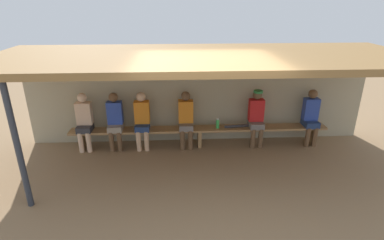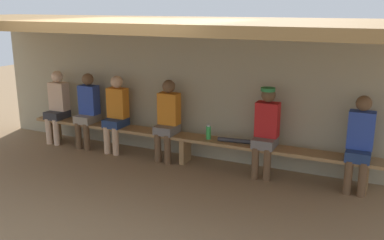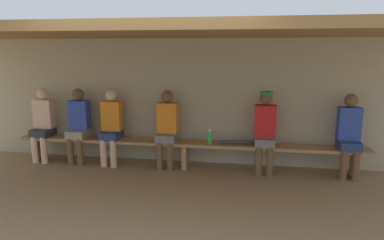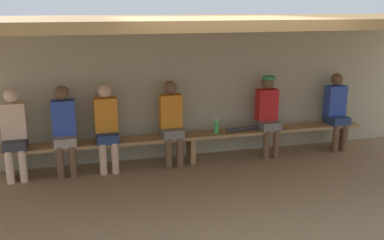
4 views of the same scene
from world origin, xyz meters
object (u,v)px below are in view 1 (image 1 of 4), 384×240
Objects in this scene: player_in_blue at (186,117)px; player_near_post at (84,119)px; support_post at (18,148)px; water_bottle_orange at (218,124)px; baseball_bat at (241,126)px; bench at (200,131)px; player_middle at (142,118)px; player_in_red at (115,119)px; player_with_sunglasses at (256,115)px; player_in_white at (311,115)px.

player_near_post is (-2.31, 0.00, 0.00)m from player_in_blue.
support_post is 4.08m from water_bottle_orange.
baseball_bat is (0.57, 0.02, -0.08)m from water_bottle_orange.
bench is 4.49× the size of player_middle.
player_in_blue is 1.62m from player_in_red.
support_post is 4.88m from player_with_sunglasses.
player_in_white is at bearing 0.00° from player_in_red.
bench is 25.98× the size of water_bottle_orange.
bench is 0.47m from player_in_blue.
player_in_red is at bearing 179.42° from water_bottle_orange.
player_in_blue and player_in_red have the same top height.
player_in_white is at bearing 0.00° from player_middle.
player_in_blue is 1.00× the size of player_in_red.
support_post is at bearing -145.50° from bench.
player_in_white is at bearing 0.00° from player_near_post.
bench is at bearing -0.55° from player_in_blue.
player_near_post reaches higher than water_bottle_orange.
player_in_red is 0.61m from player_middle.
water_bottle_orange is (3.05, -0.02, -0.16)m from player_near_post.
player_in_white is 3.96m from player_middle.
player_middle is (-3.96, 0.00, 0.00)m from player_in_white.
player_near_post is at bearing 179.55° from water_bottle_orange.
bench is at bearing -179.93° from player_in_white.
player_with_sunglasses is (1.65, 0.00, 0.02)m from player_in_blue.
player_with_sunglasses reaches higher than water_bottle_orange.
player_in_blue is 1.65m from player_with_sunglasses.
baseball_bat is at bearing -0.06° from player_in_red.
water_bottle_orange is at bearing 176.04° from baseball_bat.
support_post reaches higher than player_near_post.
support_post is 3.47m from player_in_blue.
bench is at bearing -0.07° from player_near_post.
bench is 1.97m from player_in_red.
player_middle is 1.75m from water_bottle_orange.
player_near_post is at bearing 78.60° from support_post.
water_bottle_orange is (0.74, -0.02, -0.16)m from player_in_blue.
player_near_post and player_middle have the same top height.
water_bottle_orange is at bearing -178.46° from player_with_sunglasses.
player_in_white and player_in_red have the same top height.
player_in_blue reaches higher than baseball_bat.
player_near_post reaches higher than bench.
water_bottle_orange is at bearing -0.58° from player_in_red.
player_middle is at bearing 0.00° from player_near_post.
baseball_bat is (0.98, -0.00, 0.11)m from bench.
player_middle is at bearing 50.55° from support_post.
baseball_bat is (4.04, 2.10, -0.61)m from support_post.
player_near_post reaches higher than baseball_bat.
baseball_bat is at bearing -0.00° from bench.
baseball_bat is (-1.65, -0.00, -0.24)m from player_in_white.
player_middle is (-1.33, 0.00, 0.34)m from bench.
support_post reaches higher than player_with_sunglasses.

